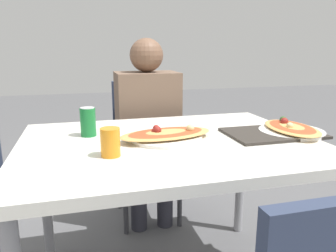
# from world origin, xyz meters

# --- Properties ---
(dining_table) EXTENTS (1.21, 0.90, 0.73)m
(dining_table) POSITION_xyz_m (0.00, 0.00, 0.66)
(dining_table) COLOR silver
(dining_table) RESTS_ON ground_plane
(chair_far_seated) EXTENTS (0.40, 0.40, 0.89)m
(chair_far_seated) POSITION_xyz_m (0.05, 0.78, 0.50)
(chair_far_seated) COLOR #2D3851
(chair_far_seated) RESTS_ON ground_plane
(person_seated) EXTENTS (0.37, 0.28, 1.16)m
(person_seated) POSITION_xyz_m (0.05, 0.67, 0.68)
(person_seated) COLOR #2D2D38
(person_seated) RESTS_ON ground_plane
(pizza_main) EXTENTS (0.42, 0.30, 0.06)m
(pizza_main) POSITION_xyz_m (-0.01, 0.02, 0.75)
(pizza_main) COLOR white
(pizza_main) RESTS_ON dining_table
(soda_can) EXTENTS (0.07, 0.07, 0.12)m
(soda_can) POSITION_xyz_m (-0.32, 0.16, 0.80)
(soda_can) COLOR #197233
(soda_can) RESTS_ON dining_table
(drink_glass) EXTENTS (0.07, 0.07, 0.10)m
(drink_glass) POSITION_xyz_m (-0.25, -0.14, 0.79)
(drink_glass) COLOR orange
(drink_glass) RESTS_ON dining_table
(serving_tray) EXTENTS (0.40, 0.27, 0.01)m
(serving_tray) POSITION_xyz_m (0.46, -0.03, 0.74)
(serving_tray) COLOR #332D28
(serving_tray) RESTS_ON dining_table
(pizza_second) EXTENTS (0.29, 0.35, 0.06)m
(pizza_second) POSITION_xyz_m (0.56, -0.03, 0.75)
(pizza_second) COLOR white
(pizza_second) RESTS_ON dining_table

